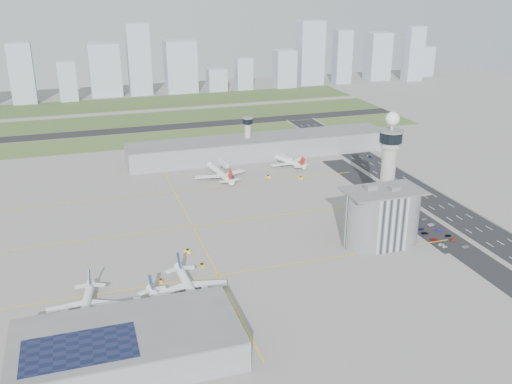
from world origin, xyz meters
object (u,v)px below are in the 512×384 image
object	(u,v)px
tug_0	(99,307)
car_lot_8	(448,235)
car_lot_4	(421,229)
car_lot_11	(424,219)
tug_3	(188,251)
car_hw_2	(370,157)
car_lot_5	(410,221)
airplane_near_b	(164,303)
airplane_near_a	(85,301)
jet_bridge_near_2	(207,308)
airplane_far_a	(220,169)
jet_bridge_near_1	(136,321)
car_lot_6	(466,247)
jet_bridge_far_1	(281,157)
control_tower	(389,162)
airplane_far_b	(288,158)
car_lot_3	(425,233)
admin_building	(381,217)
tug_4	(268,176)
car_lot_10	(431,224)
car_hw_4	(323,138)
jet_bridge_near_0	(59,334)
jet_bridge_far_0	(219,163)
airplane_near_c	(189,283)
car_lot_2	(434,239)
car_hw_1	(418,192)
tug_2	(202,265)
car_lot_0	(445,247)
tug_5	(301,178)
secondary_tower	(248,134)
car_lot_1	(441,245)
car_lot_7	(454,240)
tug_1	(161,280)

from	to	relation	value
tug_0	car_lot_8	xyz separation A→B (m)	(189.66, 16.29, -0.22)
car_lot_4	car_lot_11	size ratio (longest dim) A/B	0.93
tug_3	car_hw_2	xyz separation A→B (m)	(171.59, 119.47, -0.43)
car_lot_5	airplane_near_b	bearing A→B (deg)	99.19
airplane_near_a	jet_bridge_near_2	bearing A→B (deg)	79.76
airplane_far_a	jet_bridge_near_1	bearing A→B (deg)	147.96
car_lot_5	car_lot_6	xyz separation A→B (m)	(10.41, -38.06, -0.07)
airplane_near_a	car_lot_11	xyz separation A→B (m)	(195.14, 41.40, -5.04)
jet_bridge_far_1	control_tower	bearing A→B (deg)	-0.84
airplane_far_b	car_lot_3	world-z (taller)	airplane_far_b
admin_building	car_hw_2	distance (m)	157.46
tug_4	car_lot_3	xyz separation A→B (m)	(53.26, -116.68, -0.38)
car_lot_10	car_lot_6	bearing A→B (deg)	177.76
tug_4	car_hw_4	size ratio (longest dim) A/B	1.00
car_lot_4	jet_bridge_near_0	bearing A→B (deg)	93.73
airplane_near_a	jet_bridge_far_0	world-z (taller)	airplane_near_a
airplane_near_c	airplane_far_a	world-z (taller)	airplane_far_a
jet_bridge_far_0	tug_4	xyz separation A→B (m)	(26.96, -34.77, -1.87)
airplane_near_c	car_lot_2	size ratio (longest dim) A/B	10.17
jet_bridge_near_2	car_hw_1	size ratio (longest dim) A/B	4.25
control_tower	jet_bridge_far_1	bearing A→B (deg)	99.16
tug_2	tug_4	world-z (taller)	tug_4
car_lot_0	car_lot_2	distance (m)	9.24
admin_building	car_lot_10	distance (m)	44.46
jet_bridge_near_0	tug_5	size ratio (longest dim) A/B	4.92
car_lot_4	car_hw_2	xyz separation A→B (m)	(38.80, 132.32, -0.02)
jet_bridge_near_1	car_lot_10	bearing A→B (deg)	-63.94
car_lot_11	tug_3	bearing A→B (deg)	90.24
jet_bridge_near_1	secondary_tower	bearing A→B (deg)	-18.17
jet_bridge_far_0	tug_0	distance (m)	200.67
control_tower	airplane_near_a	xyz separation A→B (m)	(-174.23, -51.96, -29.46)
car_lot_5	jet_bridge_far_0	bearing A→B (deg)	21.13
car_lot_1	car_lot_2	distance (m)	6.59
control_tower	tug_0	distance (m)	179.57
admin_building	jet_bridge_near_2	bearing A→B (deg)	-159.62
admin_building	car_lot_7	distance (m)	44.23
car_lot_8	car_hw_4	distance (m)	206.40
car_lot_10	car_hw_1	size ratio (longest dim) A/B	1.38
tug_4	car_lot_4	xyz separation A→B (m)	(54.48, -111.38, -0.39)
jet_bridge_near_0	car_lot_7	xyz separation A→B (m)	(205.57, 29.32, -2.26)
jet_bridge_near_1	tug_5	xyz separation A→B (m)	(133.31, 148.69, -2.02)
airplane_far_b	car_hw_1	bearing A→B (deg)	-162.45
car_lot_8	car_lot_11	size ratio (longest dim) A/B	0.98
car_lot_5	tug_1	bearing A→B (deg)	89.53
jet_bridge_near_1	tug_1	bearing A→B (deg)	-14.96
car_hw_2	tug_5	bearing A→B (deg)	-150.09
tug_3	car_lot_2	distance (m)	134.55
car_lot_1	car_hw_2	size ratio (longest dim) A/B	0.87
car_lot_6	car_hw_1	xyz separation A→B (m)	(22.01, 79.48, -0.04)
airplane_near_c	jet_bridge_near_0	xyz separation A→B (m)	(-56.28, -18.10, -3.14)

